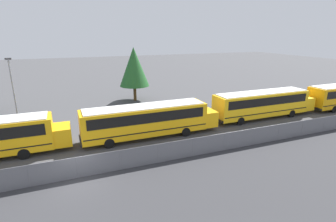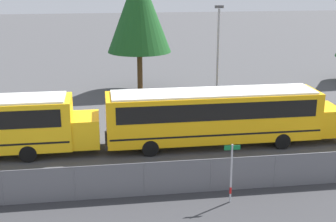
# 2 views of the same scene
# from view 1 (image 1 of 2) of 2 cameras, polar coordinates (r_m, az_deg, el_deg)

# --- Properties ---
(ground_plane) EXTENTS (200.00, 200.00, 0.00)m
(ground_plane) POSITION_cam_1_polar(r_m,az_deg,el_deg) (20.05, -19.00, -13.58)
(ground_plane) COLOR #424244
(fence) EXTENTS (96.51, 0.07, 1.59)m
(fence) POSITION_cam_1_polar(r_m,az_deg,el_deg) (19.66, -19.22, -11.52)
(fence) COLOR #9EA0A5
(fence) RESTS_ON ground_plane
(school_bus_3) EXTENTS (13.58, 2.62, 3.20)m
(school_bus_3) POSITION_cam_1_polar(r_m,az_deg,el_deg) (25.24, -4.31, -1.67)
(school_bus_3) COLOR #EDA80F
(school_bus_3) RESTS_ON ground_plane
(school_bus_4) EXTENTS (13.58, 2.62, 3.20)m
(school_bus_4) POSITION_cam_1_polar(r_m,az_deg,el_deg) (33.02, 20.05, 1.75)
(school_bus_4) COLOR yellow
(school_bus_4) RESTS_ON ground_plane
(light_pole) EXTENTS (0.60, 0.24, 7.35)m
(light_pole) POSITION_cam_1_polar(r_m,az_deg,el_deg) (32.35, -30.63, 4.09)
(light_pole) COLOR gray
(light_pole) RESTS_ON ground_plane
(tree_0) EXTENTS (4.35, 4.35, 7.88)m
(tree_0) POSITION_cam_1_polar(r_m,az_deg,el_deg) (39.14, -7.42, 9.50)
(tree_0) COLOR #51381E
(tree_0) RESTS_ON ground_plane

